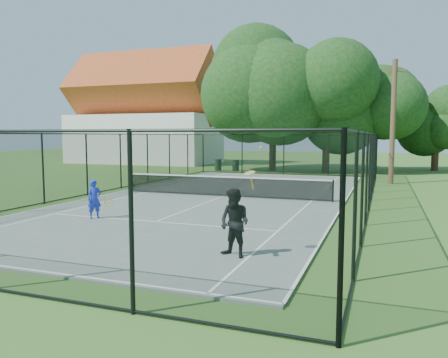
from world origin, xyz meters
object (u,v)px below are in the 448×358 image
(trash_bin_left, at_px, (218,165))
(utility_pole, at_px, (393,121))
(trash_bin_right, at_px, (236,165))
(player_black, at_px, (235,223))
(player_blue, at_px, (95,199))
(tennis_net, at_px, (223,185))

(trash_bin_left, relative_size, utility_pole, 0.13)
(utility_pole, bearing_deg, trash_bin_left, 156.97)
(trash_bin_left, relative_size, trash_bin_right, 1.04)
(player_black, bearing_deg, utility_pole, 78.83)
(player_blue, bearing_deg, trash_bin_right, 95.68)
(tennis_net, relative_size, utility_pole, 1.37)
(tennis_net, bearing_deg, player_black, -68.16)
(utility_pole, height_order, player_blue, utility_pole)
(utility_pole, relative_size, player_blue, 5.56)
(utility_pole, relative_size, player_black, 2.84)
(tennis_net, height_order, utility_pole, utility_pole)
(trash_bin_left, height_order, trash_bin_right, trash_bin_left)
(player_black, bearing_deg, tennis_net, 111.84)
(utility_pole, bearing_deg, trash_bin_right, 153.76)
(player_black, bearing_deg, trash_bin_right, 108.61)
(player_blue, bearing_deg, utility_pole, 58.14)
(player_blue, bearing_deg, tennis_net, 71.04)
(player_blue, height_order, player_black, player_black)
(tennis_net, distance_m, utility_pole, 12.08)
(trash_bin_right, height_order, player_blue, player_blue)
(trash_bin_left, xyz_separation_m, player_blue, (3.60, -21.22, 0.24))
(trash_bin_left, distance_m, player_blue, 21.52)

